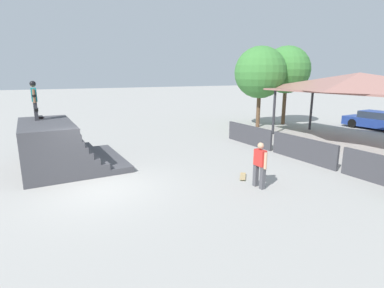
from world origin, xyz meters
name	(u,v)px	position (x,y,z in m)	size (l,w,h in m)	color
ground_plane	(99,189)	(0.00, 0.00, 0.00)	(160.00, 160.00, 0.00)	#A3A09B
quarter_pipe_ramp	(57,148)	(-3.27, -0.93, 0.84)	(4.32, 3.85, 1.92)	#424247
skater_on_deck	(34,98)	(-4.19, -1.54, 2.84)	(0.68, 0.24, 1.61)	#2D2D33
skateboard_on_deck	(40,117)	(-4.74, -1.38, 1.98)	(0.78, 0.20, 0.09)	red
bystander_walking	(260,163)	(2.51, 4.82, 0.88)	(0.63, 0.21, 1.58)	#4C4C51
skateboard_on_ground	(243,176)	(1.46, 4.96, 0.06)	(0.71, 0.64, 0.09)	green
barrier_fence	(303,149)	(0.91, 8.73, 0.53)	(10.98, 0.12, 1.05)	#3D3D42
pavilion_shelter	(358,83)	(-0.07, 13.75, 3.34)	(10.12, 4.09, 3.89)	#2D2D33
tree_beside_pavilion	(286,70)	(-6.96, 15.52, 4.12)	(3.50, 3.50, 5.88)	brown
tree_far_back	(260,73)	(-6.98, 12.98, 3.92)	(3.66, 3.66, 5.76)	brown
parked_car_blue	(377,121)	(-2.11, 19.65, 0.60)	(4.39, 1.86, 1.27)	navy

